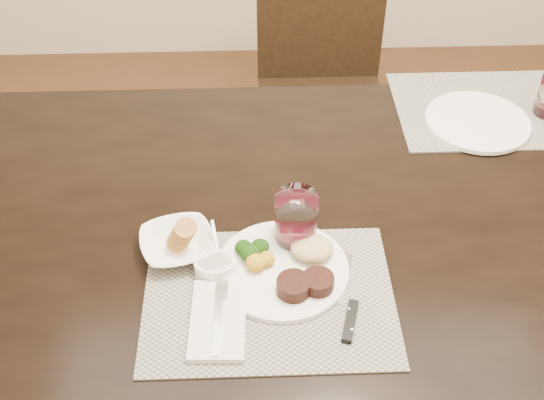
{
  "coord_description": "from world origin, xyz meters",
  "views": [
    {
      "loc": [
        -0.24,
        -1.02,
        1.73
      ],
      "look_at": [
        -0.2,
        -0.02,
        0.82
      ],
      "focal_mm": 45.0,
      "sensor_mm": 36.0,
      "label": 1
    }
  ],
  "objects_px": {
    "cracker_bowl": "(177,244)",
    "wine_glass_near": "(296,222)",
    "steak_knife": "(348,310)",
    "far_plate": "(477,122)",
    "chair_far": "(321,78)",
    "dinner_plate": "(288,267)"
  },
  "relations": [
    {
      "from": "cracker_bowl",
      "to": "wine_glass_near",
      "type": "bearing_deg",
      "value": 4.51
    },
    {
      "from": "steak_knife",
      "to": "far_plate",
      "type": "height_order",
      "value": "same"
    },
    {
      "from": "wine_glass_near",
      "to": "far_plate",
      "type": "relative_size",
      "value": 0.47
    },
    {
      "from": "chair_far",
      "to": "far_plate",
      "type": "relative_size",
      "value": 3.57
    },
    {
      "from": "chair_far",
      "to": "dinner_plate",
      "type": "relative_size",
      "value": 3.54
    },
    {
      "from": "far_plate",
      "to": "dinner_plate",
      "type": "bearing_deg",
      "value": -136.26
    },
    {
      "from": "chair_far",
      "to": "dinner_plate",
      "type": "xyz_separation_m",
      "value": [
        -0.17,
        -1.08,
        0.26
      ]
    },
    {
      "from": "chair_far",
      "to": "steak_knife",
      "type": "distance_m",
      "value": 1.21
    },
    {
      "from": "dinner_plate",
      "to": "steak_knife",
      "type": "distance_m",
      "value": 0.14
    },
    {
      "from": "wine_glass_near",
      "to": "dinner_plate",
      "type": "bearing_deg",
      "value": -102.64
    },
    {
      "from": "chair_far",
      "to": "far_plate",
      "type": "distance_m",
      "value": 0.74
    },
    {
      "from": "chair_far",
      "to": "cracker_bowl",
      "type": "height_order",
      "value": "chair_far"
    },
    {
      "from": "dinner_plate",
      "to": "cracker_bowl",
      "type": "height_order",
      "value": "cracker_bowl"
    },
    {
      "from": "dinner_plate",
      "to": "wine_glass_near",
      "type": "xyz_separation_m",
      "value": [
        0.02,
        0.08,
        0.04
      ]
    },
    {
      "from": "chair_far",
      "to": "far_plate",
      "type": "bearing_deg",
      "value": -63.27
    },
    {
      "from": "far_plate",
      "to": "steak_knife",
      "type": "bearing_deg",
      "value": -124.13
    },
    {
      "from": "far_plate",
      "to": "wine_glass_near",
      "type": "bearing_deg",
      "value": -140.72
    },
    {
      "from": "chair_far",
      "to": "wine_glass_near",
      "type": "relative_size",
      "value": 7.67
    },
    {
      "from": "steak_knife",
      "to": "far_plate",
      "type": "bearing_deg",
      "value": 71.25
    },
    {
      "from": "dinner_plate",
      "to": "steak_knife",
      "type": "relative_size",
      "value": 1.18
    },
    {
      "from": "dinner_plate",
      "to": "steak_knife",
      "type": "xyz_separation_m",
      "value": [
        0.1,
        -0.1,
        -0.01
      ]
    },
    {
      "from": "steak_knife",
      "to": "wine_glass_near",
      "type": "xyz_separation_m",
      "value": [
        -0.08,
        0.18,
        0.05
      ]
    }
  ]
}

